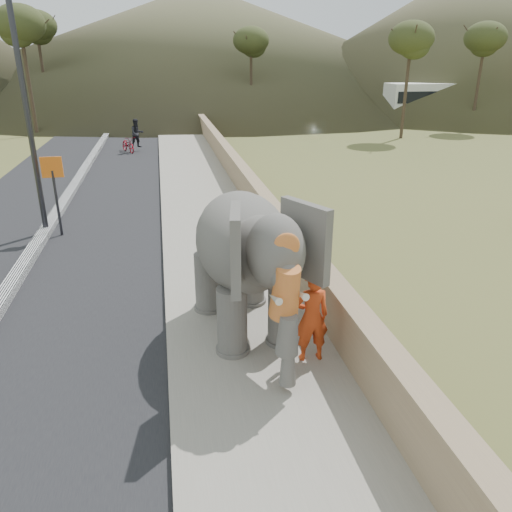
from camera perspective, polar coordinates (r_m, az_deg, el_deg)
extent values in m
cube|color=black|center=(15.30, -23.80, 0.64)|extent=(7.00, 120.00, 0.03)
cube|color=black|center=(15.26, -23.85, 0.97)|extent=(0.35, 120.00, 0.22)
cube|color=#9E9687|center=(14.89, -4.85, 2.19)|extent=(3.00, 120.00, 0.15)
cube|color=tan|center=(14.98, 1.39, 4.30)|extent=(0.30, 120.00, 1.10)
cylinder|color=#2D2D32|center=(15.91, -24.93, 16.09)|extent=(0.16, 0.16, 8.00)
cylinder|color=#2D2D33|center=(15.98, -21.75, 5.53)|extent=(0.08, 0.08, 2.00)
cube|color=orange|center=(15.74, -22.31, 9.37)|extent=(0.60, 0.05, 0.60)
imported|color=silver|center=(45.28, 15.75, 15.49)|extent=(4.47, 2.44, 1.44)
cube|color=white|center=(46.34, 21.36, 16.02)|extent=(11.05, 2.75, 3.10)
cone|color=brown|center=(67.36, 25.05, 22.41)|extent=(56.00, 56.00, 16.00)
cone|color=brown|center=(74.27, -6.24, 23.14)|extent=(80.00, 80.00, 14.00)
imported|color=#BF3B14|center=(8.53, 6.37, -6.90)|extent=(0.60, 0.39, 1.64)
imported|color=maroon|center=(29.93, -14.42, 12.25)|extent=(1.20, 1.79, 0.89)
imported|color=black|center=(29.82, -13.44, 13.47)|extent=(0.95, 0.86, 1.59)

